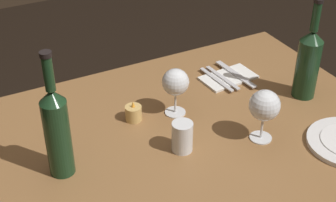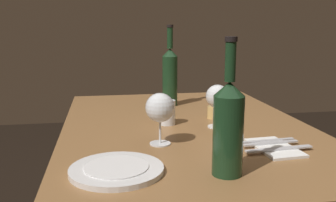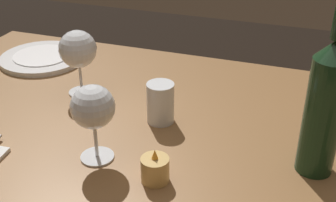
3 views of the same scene
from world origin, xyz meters
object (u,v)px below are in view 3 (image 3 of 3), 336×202
(wine_glass_right, at_px, (93,108))
(water_tumbler, at_px, (160,104))
(wine_bottle, at_px, (325,104))
(wine_glass_left, at_px, (78,50))
(votive_candle, at_px, (155,170))
(dinner_plate, at_px, (42,58))

(wine_glass_right, bearing_deg, water_tumbler, -112.06)
(wine_bottle, bearing_deg, wine_glass_left, -13.03)
(water_tumbler, distance_m, votive_candle, 0.21)
(wine_bottle, relative_size, dinner_plate, 1.52)
(wine_bottle, height_order, water_tumbler, wine_bottle)
(wine_glass_right, distance_m, wine_bottle, 0.41)
(wine_glass_right, relative_size, votive_candle, 2.34)
(wine_glass_right, bearing_deg, dinner_plate, -45.37)
(wine_glass_left, xyz_separation_m, water_tumbler, (-0.23, 0.06, -0.07))
(water_tumbler, height_order, dinner_plate, water_tumbler)
(votive_candle, bearing_deg, water_tumbler, -72.54)
(water_tumbler, distance_m, dinner_plate, 0.49)
(wine_bottle, distance_m, dinner_plate, 0.83)
(water_tumbler, height_order, votive_candle, water_tumbler)
(wine_glass_left, xyz_separation_m, wine_glass_right, (-0.16, 0.23, -0.00))
(wine_glass_left, relative_size, wine_glass_right, 1.04)
(wine_glass_left, xyz_separation_m, votive_candle, (-0.29, 0.26, -0.09))
(wine_glass_left, relative_size, water_tumbler, 1.77)
(votive_candle, distance_m, dinner_plate, 0.64)
(wine_glass_left, relative_size, dinner_plate, 0.68)
(water_tumbler, bearing_deg, votive_candle, 107.46)
(wine_glass_right, bearing_deg, votive_candle, 168.26)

